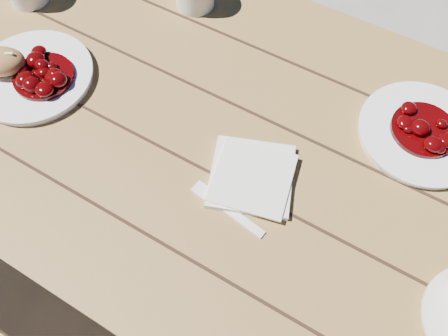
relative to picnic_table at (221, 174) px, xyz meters
The scene contains 9 objects.
ground 0.59m from the picnic_table, 90.00° to the left, with size 60.00×60.00×0.00m, color gray.
picnic_table is the anchor object (origin of this frame).
main_plate 0.45m from the picnic_table, 169.81° to the right, with size 0.25×0.25×0.02m, color white.
goulash_stew 0.44m from the picnic_table, 169.75° to the right, with size 0.12×0.12×0.04m, color #440203, non-canonical shape.
bread_roll 0.52m from the picnic_table, 168.62° to the right, with size 0.10×0.07×0.05m, color #AD7742.
napkin_stack 0.20m from the picnic_table, 28.02° to the right, with size 0.15×0.15×0.01m, color white.
fork_table 0.24m from the picnic_table, 50.97° to the right, with size 0.03×0.16×0.01m, color white, non-canonical shape.
second_plate 0.43m from the picnic_table, 30.28° to the left, with size 0.24×0.24×0.02m, color white.
second_stew 0.44m from the picnic_table, 30.28° to the left, with size 0.13×0.13×0.04m, color #440203, non-canonical shape.
Camera 1 is at (0.24, -0.40, 1.47)m, focal length 35.00 mm.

